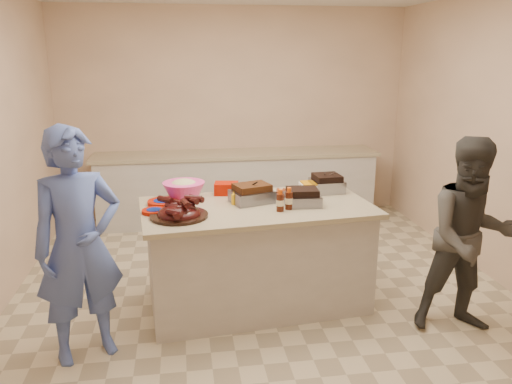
{
  "coord_description": "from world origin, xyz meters",
  "views": [
    {
      "loc": [
        -0.69,
        -4.02,
        2.11
      ],
      "look_at": [
        -0.09,
        -0.05,
        1.0
      ],
      "focal_mm": 35.0,
      "sensor_mm": 36.0,
      "label": 1
    }
  ],
  "objects": [
    {
      "name": "pulled_pork_tray",
      "position": [
        -0.12,
        -0.0,
        0.9
      ],
      "size": [
        0.4,
        0.35,
        0.1
      ],
      "primitive_type": "cube",
      "rotation": [
        0.0,
        0.0,
        0.32
      ],
      "color": "#47230F",
      "rests_on": "island"
    },
    {
      "name": "rib_platter",
      "position": [
        -0.73,
        -0.31,
        0.9
      ],
      "size": [
        0.51,
        0.51,
        0.18
      ],
      "primitive_type": null,
      "rotation": [
        0.0,
        0.0,
        -0.15
      ],
      "color": "#3F0E0D",
      "rests_on": "island"
    },
    {
      "name": "guest_gray",
      "position": [
        1.45,
        -0.75,
        0.0
      ],
      "size": [
        0.94,
        1.62,
        0.58
      ],
      "primitive_type": "imported",
      "rotation": [
        0.0,
        0.0,
        -0.13
      ],
      "color": "#44423D",
      "rests_on": "ground"
    },
    {
      "name": "bbq_bottle_b",
      "position": [
        0.15,
        -0.24,
        0.9
      ],
      "size": [
        0.07,
        0.07,
        0.18
      ],
      "primitive_type": "cylinder",
      "rotation": [
        0.0,
        0.0,
        0.1
      ],
      "color": "#391308",
      "rests_on": "island"
    },
    {
      "name": "sausage_plate",
      "position": [
        0.07,
        0.12,
        0.9
      ],
      "size": [
        0.37,
        0.37,
        0.06
      ],
      "primitive_type": "cylinder",
      "rotation": [
        0.0,
        0.0,
        -0.13
      ],
      "color": "silver",
      "rests_on": "island"
    },
    {
      "name": "mac_cheese_dish",
      "position": [
        0.52,
        0.32,
        0.9
      ],
      "size": [
        0.28,
        0.21,
        0.07
      ],
      "primitive_type": "cube",
      "rotation": [
        0.0,
        0.0,
        0.03
      ],
      "color": "orange",
      "rests_on": "island"
    },
    {
      "name": "back_counter",
      "position": [
        0.0,
        2.2,
        0.45
      ],
      "size": [
        3.6,
        0.64,
        0.9
      ],
      "primitive_type": null,
      "color": "beige",
      "rests_on": "ground"
    },
    {
      "name": "plate_stack_small",
      "position": [
        -0.93,
        -0.18,
        0.9
      ],
      "size": [
        0.21,
        0.21,
        0.03
      ],
      "primitive_type": "cylinder",
      "rotation": [
        0.0,
        0.0,
        0.1
      ],
      "color": "#A01000",
      "rests_on": "island"
    },
    {
      "name": "brisket_tray",
      "position": [
        0.28,
        -0.15,
        0.9
      ],
      "size": [
        0.31,
        0.26,
        0.09
      ],
      "primitive_type": "cube",
      "rotation": [
        0.0,
        0.0,
        -0.06
      ],
      "color": "black",
      "rests_on": "island"
    },
    {
      "name": "island",
      "position": [
        -0.09,
        -0.1,
        0.0
      ],
      "size": [
        1.99,
        1.19,
        0.9
      ],
      "primitive_type": null,
      "rotation": [
        0.0,
        0.0,
        0.1
      ],
      "color": "beige",
      "rests_on": "ground"
    },
    {
      "name": "coleslaw_bowl",
      "position": [
        -0.69,
        0.19,
        0.9
      ],
      "size": [
        0.4,
        0.4,
        0.25
      ],
      "primitive_type": null,
      "rotation": [
        0.0,
        0.0,
        0.1
      ],
      "color": "#F13E9A",
      "rests_on": "island"
    },
    {
      "name": "roasting_pan",
      "position": [
        0.6,
        0.23,
        0.9
      ],
      "size": [
        0.29,
        0.29,
        0.11
      ],
      "primitive_type": "cube",
      "rotation": [
        0.0,
        0.0,
        0.06
      ],
      "color": "gray",
      "rests_on": "island"
    },
    {
      "name": "plate_stack_large",
      "position": [
        -0.86,
        0.05,
        0.9
      ],
      "size": [
        0.29,
        0.29,
        0.03
      ],
      "primitive_type": "cylinder",
      "rotation": [
        0.0,
        0.0,
        0.1
      ],
      "color": "#A01000",
      "rests_on": "island"
    },
    {
      "name": "guest_blue",
      "position": [
        -1.42,
        -0.67,
        0.0
      ],
      "size": [
        1.25,
        1.78,
        0.4
      ],
      "primitive_type": "imported",
      "rotation": [
        0.0,
        0.0,
        0.43
      ],
      "color": "#5069BB",
      "rests_on": "ground"
    },
    {
      "name": "bbq_bottle_a",
      "position": [
        0.07,
        -0.28,
        0.9
      ],
      "size": [
        0.07,
        0.07,
        0.18
      ],
      "primitive_type": "cylinder",
      "rotation": [
        0.0,
        0.0,
        0.1
      ],
      "color": "#391308",
      "rests_on": "island"
    },
    {
      "name": "plastic_cup",
      "position": [
        -0.76,
        0.15,
        0.9
      ],
      "size": [
        0.12,
        0.11,
        0.11
      ],
      "primitive_type": "imported",
      "rotation": [
        0.0,
        0.0,
        0.1
      ],
      "color": "brown",
      "rests_on": "island"
    },
    {
      "name": "mustard_bottle",
      "position": [
        -0.28,
        -0.05,
        0.9
      ],
      "size": [
        0.05,
        0.05,
        0.11
      ],
      "primitive_type": "cylinder",
      "rotation": [
        0.0,
        0.0,
        0.1
      ],
      "color": "#EDB10E",
      "rests_on": "island"
    },
    {
      "name": "room",
      "position": [
        0.0,
        0.0,
        0.0
      ],
      "size": [
        4.5,
        5.0,
        2.7
      ],
      "primitive_type": null,
      "color": "beige",
      "rests_on": "ground"
    },
    {
      "name": "sauce_bowl",
      "position": [
        -0.1,
        0.03,
        0.9
      ],
      "size": [
        0.13,
        0.05,
        0.13
      ],
      "primitive_type": "imported",
      "rotation": [
        0.0,
        0.0,
        0.1
      ],
      "color": "silver",
      "rests_on": "island"
    },
    {
      "name": "basket_stack",
      "position": [
        -0.31,
        0.28,
        0.9
      ],
      "size": [
        0.23,
        0.19,
        0.1
      ],
      "primitive_type": "cube",
      "rotation": [
        0.0,
        0.0,
        -0.16
      ],
      "color": "#A01000",
      "rests_on": "island"
    }
  ]
}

